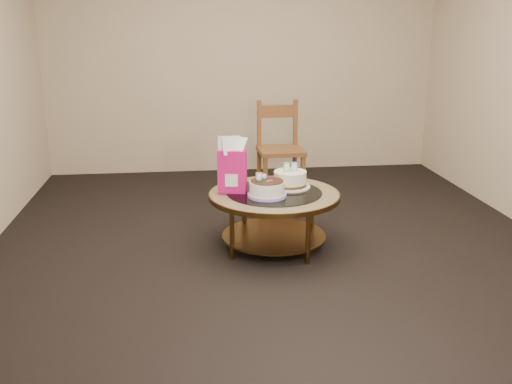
{
  "coord_description": "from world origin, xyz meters",
  "views": [
    {
      "loc": [
        -0.64,
        -4.17,
        1.73
      ],
      "look_at": [
        -0.14,
        0.02,
        0.46
      ],
      "focal_mm": 40.0,
      "sensor_mm": 36.0,
      "label": 1
    }
  ],
  "objects": [
    {
      "name": "gift_bag",
      "position": [
        -0.32,
        0.05,
        0.67
      ],
      "size": [
        0.23,
        0.19,
        0.43
      ],
      "rotation": [
        0.0,
        0.0,
        -0.22
      ],
      "color": "#C6126E",
      "rests_on": "coffee_table"
    },
    {
      "name": "coffee_table",
      "position": [
        0.0,
        -0.0,
        0.38
      ],
      "size": [
        1.02,
        1.02,
        0.46
      ],
      "color": "#513617",
      "rests_on": "ground"
    },
    {
      "name": "pillar_candle",
      "position": [
        -0.08,
        0.28,
        0.49
      ],
      "size": [
        0.12,
        0.12,
        0.09
      ],
      "rotation": [
        0.0,
        0.0,
        -0.3
      ],
      "color": "#E3CD5D",
      "rests_on": "coffee_table"
    },
    {
      "name": "ground",
      "position": [
        0.0,
        0.0,
        0.0
      ],
      "size": [
        5.0,
        5.0,
        0.0
      ],
      "primitive_type": "plane",
      "color": "black",
      "rests_on": "ground"
    },
    {
      "name": "cream_cake",
      "position": [
        0.14,
        0.12,
        0.52
      ],
      "size": [
        0.32,
        0.32,
        0.2
      ],
      "rotation": [
        0.0,
        0.0,
        0.03
      ],
      "color": "white",
      "rests_on": "coffee_table"
    },
    {
      "name": "dining_chair",
      "position": [
        0.27,
        1.41,
        0.49
      ],
      "size": [
        0.46,
        0.46,
        0.96
      ],
      "rotation": [
        0.0,
        0.0,
        0.03
      ],
      "color": "brown",
      "rests_on": "ground"
    },
    {
      "name": "decorated_cake",
      "position": [
        -0.07,
        -0.11,
        0.51
      ],
      "size": [
        0.29,
        0.29,
        0.17
      ],
      "rotation": [
        0.0,
        0.0,
        -0.02
      ],
      "color": "#B497D5",
      "rests_on": "coffee_table"
    },
    {
      "name": "room_walls",
      "position": [
        0.0,
        0.0,
        1.54
      ],
      "size": [
        4.52,
        5.02,
        2.61
      ],
      "color": "#C6B295",
      "rests_on": "ground"
    }
  ]
}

